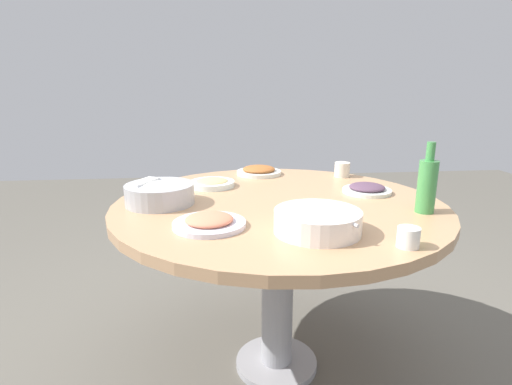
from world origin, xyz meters
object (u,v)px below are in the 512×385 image
Objects in this scene: dish_stirfry at (259,171)px; tea_cup_far at (342,170)px; round_dining_table at (278,227)px; tea_cup_near at (408,237)px; rice_bowl at (160,194)px; dish_eggplant at (367,189)px; soup_bowl at (317,222)px; dish_noodles at (212,183)px; dish_shrimp at (209,222)px; green_bottle at (427,184)px.

dish_stirfry is 3.02× the size of tea_cup_far.
round_dining_table is 20.27× the size of tea_cup_near.
rice_bowl is at bearing -41.70° from dish_stirfry.
rice_bowl is 3.49× the size of tea_cup_far.
soup_bowl is at bearing -36.29° from dish_eggplant.
soup_bowl is 1.34× the size of dish_noodles.
dish_noodles is 2.69× the size of tea_cup_far.
dish_shrimp is at bearing -112.25° from tea_cup_near.
round_dining_table is 17.15× the size of tea_cup_far.
dish_eggplant is (-0.37, 0.68, 0.00)m from dish_shrimp.
soup_bowl is 0.85m from tea_cup_far.
rice_bowl reaches higher than dish_shrimp.
soup_bowl is 1.19× the size of dish_stirfry.
round_dining_table is 0.54m from dish_stirfry.
round_dining_table is 0.60m from tea_cup_far.
tea_cup_far is (-0.41, 0.87, -0.00)m from rice_bowl.
dish_eggplant is at bearing -159.67° from green_bottle.
dish_stirfry is 0.89× the size of green_bottle.
rice_bowl is 0.34m from dish_noodles.
rice_bowl is 0.68m from dish_stirfry.
round_dining_table is 6.37× the size of dish_noodles.
dish_eggplant is 0.81× the size of green_bottle.
dish_eggplant is at bearing 75.02° from dish_noodles.
dish_stirfry is at bearing -177.38° from round_dining_table.
dish_noodles is at bearing 142.24° from rice_bowl.
rice_bowl is at bearing -84.60° from dish_eggplant.
round_dining_table is 0.59m from green_bottle.
rice_bowl is 0.94m from tea_cup_near.
tea_cup_far is (-0.79, 0.33, 0.00)m from soup_bowl.
round_dining_table is 0.50m from rice_bowl.
tea_cup_near reaches higher than round_dining_table.
rice_bowl reaches higher than dish_eggplant.
tea_cup_near is at bearing -5.91° from tea_cup_far.
green_bottle is (0.20, 0.52, 0.22)m from round_dining_table.
dish_noodles is (-0.64, -0.34, -0.02)m from soup_bowl.
dish_shrimp is 1.17× the size of dish_noodles.
dish_shrimp is 0.80m from green_bottle.
round_dining_table is at bearing 88.20° from rice_bowl.
dish_shrimp is at bearing -0.83° from dish_noodles.
rice_bowl is 0.66m from soup_bowl.
green_bottle is (0.21, 0.99, 0.06)m from rice_bowl.
round_dining_table is at bearing 44.00° from dish_noodles.
dish_noodles is at bearing -152.45° from soup_bowl.
rice_bowl is 1.03× the size of green_bottle.
dish_shrimp is (-0.09, -0.34, -0.02)m from soup_bowl.
dish_shrimp is 3.73× the size of tea_cup_near.
green_bottle is at bearing 36.97° from dish_stirfry.
dish_eggplant is (-0.08, 0.88, -0.03)m from rice_bowl.
tea_cup_far is (-0.42, 0.40, 0.15)m from round_dining_table.
dish_eggplant is (-0.10, 0.41, 0.13)m from round_dining_table.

